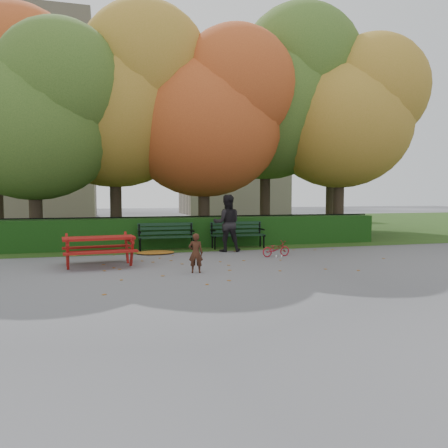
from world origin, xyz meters
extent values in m
plane|color=gray|center=(0.00, 0.00, 0.00)|extent=(90.00, 90.00, 0.00)
plane|color=#253D13|center=(0.00, 14.00, 0.01)|extent=(90.00, 90.00, 0.00)
cube|color=#BDB096|center=(-9.00, 26.00, 7.50)|extent=(10.00, 7.00, 15.00)
cube|color=#BDB096|center=(8.00, 28.00, 6.00)|extent=(9.00, 6.00, 12.00)
cube|color=black|center=(0.00, 4.50, 0.50)|extent=(13.00, 0.90, 1.00)
cube|color=black|center=(0.00, 5.30, 0.08)|extent=(14.00, 0.04, 0.04)
cube|color=black|center=(0.00, 5.30, 1.00)|extent=(14.00, 0.04, 0.04)
cylinder|color=black|center=(-6.50, 5.30, 0.50)|extent=(0.03, 0.03, 1.00)
cylinder|color=black|center=(-3.00, 5.30, 0.50)|extent=(0.03, 0.03, 1.00)
cylinder|color=black|center=(0.00, 5.30, 0.50)|extent=(0.03, 0.03, 1.00)
cylinder|color=black|center=(3.00, 5.30, 0.50)|extent=(0.03, 0.03, 1.00)
cylinder|color=black|center=(6.50, 5.30, 0.50)|extent=(0.03, 0.03, 1.00)
cylinder|color=black|center=(-5.50, 5.80, 1.31)|extent=(0.44, 0.44, 2.62)
ellipsoid|color=#314D1C|center=(-5.50, 5.80, 4.12)|extent=(5.60, 5.60, 5.04)
sphere|color=#314D1C|center=(-4.52, 5.10, 5.38)|extent=(4.20, 4.20, 4.20)
cylinder|color=black|center=(-2.80, 7.00, 1.57)|extent=(0.44, 0.44, 3.15)
ellipsoid|color=olive|center=(-2.80, 7.00, 4.95)|extent=(6.40, 6.40, 5.76)
sphere|color=olive|center=(-1.68, 6.20, 6.39)|extent=(4.80, 4.80, 4.80)
cylinder|color=black|center=(0.50, 6.20, 1.40)|extent=(0.44, 0.44, 2.80)
ellipsoid|color=#9A3B19|center=(0.50, 6.20, 4.40)|extent=(6.00, 6.00, 5.40)
sphere|color=#9A3B19|center=(1.55, 5.45, 5.75)|extent=(4.50, 4.50, 4.50)
cylinder|color=black|center=(3.50, 7.50, 1.75)|extent=(0.44, 0.44, 3.50)
ellipsoid|color=#314D1C|center=(3.50, 7.50, 5.50)|extent=(6.80, 6.80, 6.12)
sphere|color=#314D1C|center=(4.69, 6.65, 7.03)|extent=(5.10, 5.10, 5.10)
cylinder|color=black|center=(6.20, 6.00, 1.49)|extent=(0.44, 0.44, 2.97)
ellipsoid|color=olive|center=(6.20, 6.00, 4.68)|extent=(5.80, 5.80, 5.22)
sphere|color=olive|center=(7.21, 5.28, 5.98)|extent=(4.35, 4.35, 4.35)
sphere|color=#9A3B19|center=(-6.35, 8.68, 6.71)|extent=(4.95, 4.95, 4.95)
cylinder|color=black|center=(8.00, 10.00, 1.57)|extent=(0.44, 0.44, 3.15)
ellipsoid|color=#314D1C|center=(8.00, 10.00, 4.95)|extent=(6.00, 6.00, 5.40)
sphere|color=#314D1C|center=(9.05, 9.25, 6.30)|extent=(4.50, 4.50, 4.50)
cube|color=black|center=(-1.30, 3.42, 0.44)|extent=(1.80, 0.12, 0.04)
cube|color=black|center=(-1.30, 3.60, 0.44)|extent=(1.80, 0.12, 0.04)
cube|color=black|center=(-1.30, 3.78, 0.44)|extent=(1.80, 0.12, 0.04)
cube|color=black|center=(-1.30, 3.87, 0.55)|extent=(1.80, 0.05, 0.10)
cube|color=black|center=(-1.30, 3.87, 0.70)|extent=(1.80, 0.05, 0.10)
cube|color=black|center=(-1.30, 3.87, 0.83)|extent=(1.80, 0.05, 0.10)
cube|color=black|center=(-2.15, 3.60, 0.42)|extent=(0.05, 0.55, 0.06)
cube|color=black|center=(-2.15, 3.87, 0.65)|extent=(0.05, 0.05, 0.41)
cylinder|color=black|center=(-2.15, 3.42, 0.22)|extent=(0.05, 0.05, 0.44)
cylinder|color=black|center=(-2.15, 3.78, 0.22)|extent=(0.05, 0.05, 0.44)
cube|color=black|center=(-2.15, 3.62, 0.62)|extent=(0.05, 0.45, 0.04)
cube|color=black|center=(-0.45, 3.60, 0.42)|extent=(0.05, 0.55, 0.06)
cube|color=black|center=(-0.45, 3.87, 0.65)|extent=(0.05, 0.05, 0.41)
cylinder|color=black|center=(-0.45, 3.42, 0.22)|extent=(0.05, 0.05, 0.44)
cylinder|color=black|center=(-0.45, 3.78, 0.22)|extent=(0.05, 0.05, 0.44)
cube|color=black|center=(-0.45, 3.62, 0.62)|extent=(0.05, 0.45, 0.04)
cube|color=black|center=(1.10, 3.42, 0.44)|extent=(1.80, 0.12, 0.04)
cube|color=black|center=(1.10, 3.60, 0.44)|extent=(1.80, 0.12, 0.04)
cube|color=black|center=(1.10, 3.78, 0.44)|extent=(1.80, 0.12, 0.04)
cube|color=black|center=(1.10, 3.87, 0.55)|extent=(1.80, 0.05, 0.10)
cube|color=black|center=(1.10, 3.87, 0.70)|extent=(1.80, 0.05, 0.10)
cube|color=black|center=(1.10, 3.87, 0.83)|extent=(1.80, 0.05, 0.10)
cube|color=black|center=(0.25, 3.60, 0.42)|extent=(0.05, 0.55, 0.06)
cube|color=black|center=(0.25, 3.87, 0.65)|extent=(0.05, 0.05, 0.41)
cylinder|color=black|center=(0.25, 3.42, 0.22)|extent=(0.05, 0.05, 0.44)
cylinder|color=black|center=(0.25, 3.78, 0.22)|extent=(0.05, 0.05, 0.44)
cube|color=black|center=(0.25, 3.62, 0.62)|extent=(0.05, 0.45, 0.04)
cube|color=black|center=(1.95, 3.60, 0.42)|extent=(0.05, 0.55, 0.06)
cube|color=black|center=(1.95, 3.87, 0.65)|extent=(0.05, 0.05, 0.41)
cylinder|color=black|center=(1.95, 3.42, 0.22)|extent=(0.05, 0.05, 0.44)
cylinder|color=black|center=(1.95, 3.78, 0.22)|extent=(0.05, 0.05, 0.44)
cube|color=black|center=(1.95, 3.62, 0.62)|extent=(0.05, 0.45, 0.04)
cube|color=maroon|center=(-3.35, 1.04, 0.71)|extent=(1.80, 0.91, 0.06)
cube|color=maroon|center=(-3.29, 0.46, 0.42)|extent=(1.75, 0.43, 0.05)
cube|color=maroon|center=(-3.41, 1.61, 0.42)|extent=(1.75, 0.43, 0.05)
cube|color=maroon|center=(-4.05, 0.52, 0.39)|extent=(0.11, 0.50, 0.85)
cube|color=maroon|center=(-4.14, 1.39, 0.39)|extent=(0.11, 0.50, 0.85)
cube|color=maroon|center=(-4.10, 0.96, 0.64)|extent=(0.20, 1.30, 0.06)
cube|color=maroon|center=(-2.55, 0.69, 0.39)|extent=(0.11, 0.50, 0.85)
cube|color=maroon|center=(-2.65, 1.55, 0.39)|extent=(0.11, 0.50, 0.85)
cube|color=maroon|center=(-2.60, 1.12, 0.64)|extent=(0.20, 1.30, 0.06)
cube|color=maroon|center=(-3.35, 1.04, 0.39)|extent=(1.54, 0.22, 0.06)
ellipsoid|color=brown|center=(-1.73, 2.97, 0.04)|extent=(1.16, 0.81, 0.08)
imported|color=#3A1E12|center=(-1.17, -0.51, 0.46)|extent=(0.38, 0.31, 0.92)
imported|color=black|center=(0.52, 2.90, 0.90)|extent=(0.98, 0.83, 1.80)
imported|color=maroon|center=(1.60, 1.44, 0.23)|extent=(0.90, 0.41, 0.46)
camera|label=1|loc=(-3.14, -10.34, 1.83)|focal=35.00mm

